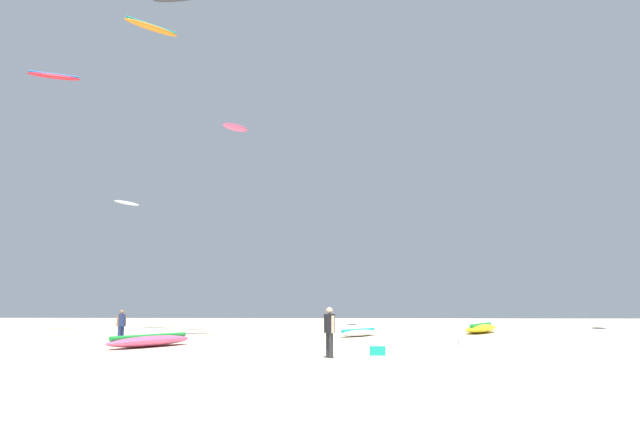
% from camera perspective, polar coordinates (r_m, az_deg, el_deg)
% --- Properties ---
extents(ground_plane, '(120.00, 120.00, 0.00)m').
position_cam_1_polar(ground_plane, '(14.82, -3.08, -16.52)').
color(ground_plane, beige).
extents(person_foreground, '(0.39, 0.50, 1.74)m').
position_cam_1_polar(person_foreground, '(20.24, 0.96, -11.73)').
color(person_foreground, '#2D2D33').
rests_on(person_foreground, ground).
extents(person_midground, '(0.35, 0.44, 1.56)m').
position_cam_1_polar(person_midground, '(29.77, -19.33, -10.64)').
color(person_midground, navy).
rests_on(person_midground, ground).
extents(kite_grounded_near, '(2.89, 3.54, 0.44)m').
position_cam_1_polar(kite_grounded_near, '(33.50, 3.88, -12.15)').
color(kite_grounded_near, white).
rests_on(kite_grounded_near, ground).
extents(kite_grounded_mid, '(3.67, 5.27, 0.66)m').
position_cam_1_polar(kite_grounded_mid, '(38.57, 15.86, -11.31)').
color(kite_grounded_mid, yellow).
rests_on(kite_grounded_mid, ground).
extents(kite_grounded_far, '(3.33, 4.58, 0.59)m').
position_cam_1_polar(kite_grounded_far, '(26.40, -16.73, -12.43)').
color(kite_grounded_far, '#E5598C').
rests_on(kite_grounded_far, ground).
extents(cooler_box, '(0.56, 0.36, 0.32)m').
position_cam_1_polar(cooler_box, '(21.43, 5.80, -13.84)').
color(cooler_box, '#19B29E').
rests_on(cooler_box, ground).
extents(gear_bag, '(0.56, 0.36, 0.32)m').
position_cam_1_polar(gear_bag, '(26.80, 14.35, -12.69)').
color(gear_bag, white).
rests_on(gear_bag, ground).
extents(kite_aloft_1, '(2.74, 2.80, 0.73)m').
position_cam_1_polar(kite_aloft_1, '(59.54, -8.48, 8.24)').
color(kite_aloft_1, '#E5598C').
extents(kite_aloft_5, '(2.25, 2.97, 0.56)m').
position_cam_1_polar(kite_aloft_5, '(58.93, -18.80, 0.72)').
color(kite_aloft_5, white).
extents(kite_aloft_6, '(3.80, 3.71, 0.77)m').
position_cam_1_polar(kite_aloft_6, '(45.35, -16.58, 17.21)').
color(kite_aloft_6, orange).
extents(kite_aloft_7, '(3.64, 2.30, 0.65)m').
position_cam_1_polar(kite_aloft_7, '(45.96, -25.14, 12.10)').
color(kite_aloft_7, red).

